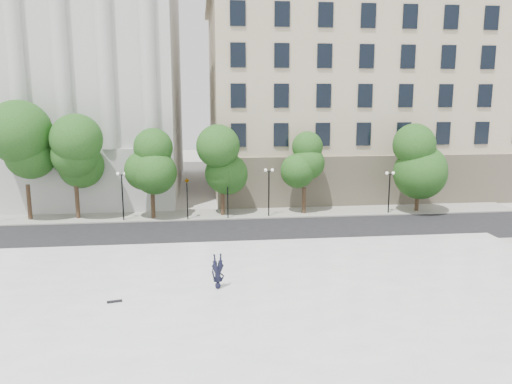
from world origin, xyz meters
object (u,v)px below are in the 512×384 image
(traffic_light_east, at_px, (228,178))
(person_lying, at_px, (218,284))
(skateboard, at_px, (115,301))
(traffic_light_west, at_px, (187,178))

(traffic_light_east, distance_m, person_lying, 17.43)
(traffic_light_east, height_order, skateboard, traffic_light_east)
(person_lying, height_order, skateboard, person_lying)
(person_lying, bearing_deg, traffic_light_west, 89.26)
(traffic_light_west, distance_m, person_lying, 17.49)
(traffic_light_west, height_order, person_lying, traffic_light_west)
(traffic_light_west, xyz_separation_m, traffic_light_east, (3.51, 0.00, -0.07))
(traffic_light_east, bearing_deg, traffic_light_west, 180.00)
(traffic_light_west, distance_m, traffic_light_east, 3.51)
(traffic_light_west, relative_size, skateboard, 5.73)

